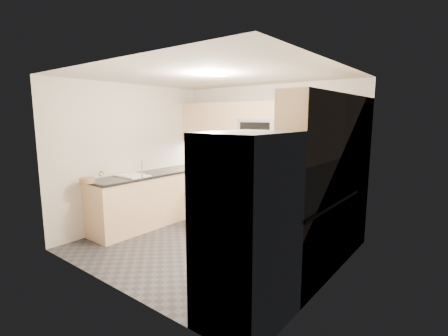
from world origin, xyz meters
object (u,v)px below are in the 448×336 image
microwave (261,130)px  fruit_basket (87,180)px  utensil_bowl (331,179)px  cutting_board (238,170)px  gas_range (256,200)px  refrigerator (247,230)px

microwave → fruit_basket: 2.97m
microwave → utensil_bowl: size_ratio=2.85×
microwave → cutting_board: (-0.46, -0.04, -0.75)m
gas_range → refrigerator: (1.45, -2.43, 0.45)m
utensil_bowl → fruit_basket: size_ratio=1.21×
microwave → utensil_bowl: bearing=-8.0°
gas_range → utensil_bowl: bearing=-2.8°
refrigerator → cutting_board: 3.16m
microwave → refrigerator: size_ratio=0.42×
microwave → fruit_basket: microwave is taller
fruit_basket → refrigerator: bearing=-2.3°
gas_range → fruit_basket: (-1.55, -2.31, 0.53)m
gas_range → microwave: bearing=90.0°
microwave → fruit_basket: bearing=-122.6°
gas_range → refrigerator: size_ratio=0.51×
utensil_bowl → refrigerator: bearing=-88.0°
refrigerator → utensil_bowl: size_ratio=6.76×
utensil_bowl → fruit_basket: 3.68m
utensil_bowl → fruit_basket: (-2.92, -2.24, -0.04)m
utensil_bowl → cutting_board: 1.84m
refrigerator → fruit_basket: 3.01m
fruit_basket → microwave: bearing=57.4°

